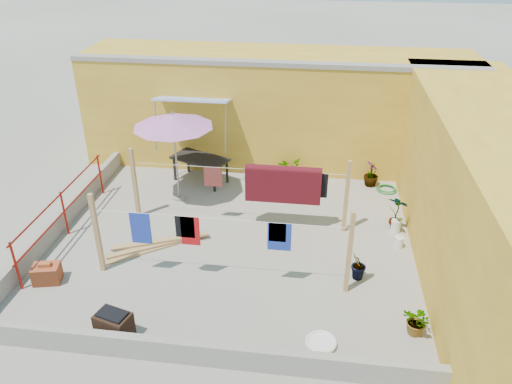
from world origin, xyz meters
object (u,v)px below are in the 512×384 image
Objects in this scene: white_basin at (321,343)px; plant_back_a at (288,169)px; brazier at (114,325)px; green_hose at (387,189)px; water_jug_b at (399,242)px; brick_stack at (47,273)px; patio_umbrella at (173,121)px; outdoor_table at (200,160)px; water_jug_a at (396,226)px.

white_basin is 0.77× the size of plant_back_a.
brazier is 1.24× the size of green_hose.
water_jug_b is at bearing -90.00° from green_hose.
brick_stack is at bearing -163.10° from water_jug_b.
outdoor_table is at bearing 71.56° from patio_umbrella.
plant_back_a is at bearing 68.52° from brazier.
water_jug_a is 2.06m from green_hose.
brick_stack reaches higher than green_hose.
green_hose is at bearing -5.06° from plant_back_a.
outdoor_table is at bearing 88.88° from brazier.
plant_back_a is (-2.70, 2.95, 0.22)m from water_jug_b.
brick_stack is at bearing -145.69° from green_hose.
brazier reaches higher than brick_stack.
brazier is at bearing -87.37° from patio_umbrella.
white_basin is at bearing -105.70° from green_hose.
water_jug_b is (5.45, -1.54, -2.00)m from patio_umbrella.
white_basin reaches higher than green_hose.
brazier is 1.24× the size of white_basin.
outdoor_table reaches higher than plant_back_a.
green_hose is (5.45, 1.17, -2.10)m from patio_umbrella.
brick_stack is 6.78m from plant_back_a.
outdoor_table is 5.74m from water_jug_b.
plant_back_a is (4.45, 5.12, 0.16)m from brick_stack.
patio_umbrella is 4.44× the size of white_basin.
outdoor_table is 4.83× the size of water_jug_a.
plant_back_a is at bearing 132.49° from water_jug_b.
patio_umbrella is at bearing 164.25° from water_jug_b.
brazier is (0.23, -4.99, -1.88)m from patio_umbrella.
brazier is 8.08m from green_hose.
outdoor_table is 5.47m from water_jug_a.
white_basin is at bearing -51.13° from patio_umbrella.
water_jug_b is 0.44× the size of plant_back_a.
plant_back_a reaches higher than water_jug_a.
water_jug_a is at bearing -90.00° from green_hose.
patio_umbrella is 6.00m from water_jug_b.
brick_stack is at bearing -158.46° from water_jug_a.
white_basin is at bearing 4.56° from brazier.
outdoor_table reaches higher than water_jug_b.
water_jug_a is (5.45, -0.89, -1.98)m from patio_umbrella.
water_jug_a is at bearing -20.71° from outdoor_table.
brick_stack is 7.47m from water_jug_b.
plant_back_a is at bearing 27.15° from patio_umbrella.
green_hose is 0.77× the size of plant_back_a.
water_jug_a reaches higher than water_jug_b.
patio_umbrella reaches higher than brick_stack.
patio_umbrella is at bearing -167.87° from green_hose.
water_jug_a is (1.65, 3.82, 0.11)m from white_basin.
brick_stack is at bearing -113.34° from outdoor_table.
water_jug_a is at bearing 38.19° from brazier.
white_basin is (5.50, -1.00, -0.15)m from brick_stack.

